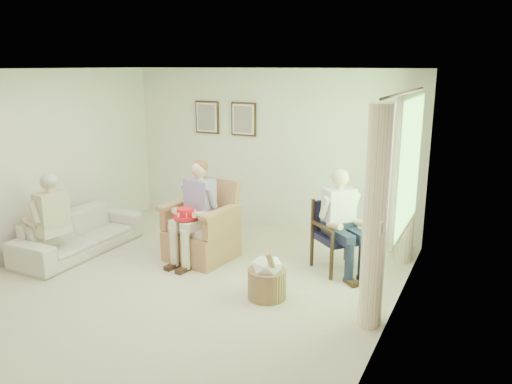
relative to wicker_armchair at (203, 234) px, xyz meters
The scene contains 18 objects.
floor 1.10m from the wicker_armchair, 77.53° to the right, with size 5.50×5.50×0.00m, color beige.
back_wall 1.99m from the wicker_armchair, 82.55° to the left, with size 5.00×0.04×2.60m, color silver.
left_wall 2.67m from the wicker_armchair, 155.80° to the right, with size 0.04×5.50×2.60m, color silver.
right_wall 3.06m from the wicker_armchair, 20.55° to the right, with size 0.04×5.50×2.60m, color silver.
ceiling 2.48m from the wicker_armchair, 77.53° to the right, with size 5.00×5.50×0.02m, color white.
window 2.97m from the wicker_armchair, ahead, with size 0.13×2.50×1.63m.
curtain_left 2.80m from the wicker_armchair, 17.42° to the right, with size 0.34×0.34×2.30m, color #FDEAC6.
curtain_right 2.92m from the wicker_armchair, 24.37° to the left, with size 0.34×0.34×2.30m, color #FDEAC6.
framed_print_left 2.40m from the wicker_armchair, 118.67° to the left, with size 0.45×0.05×0.55m.
framed_print_right 2.23m from the wicker_armchair, 97.55° to the left, with size 0.45×0.05×0.55m.
wicker_armchair is the anchor object (origin of this frame).
wood_armchair 1.92m from the wicker_armchair, 15.63° to the left, with size 0.59×0.55×0.91m.
sofa 1.83m from the wicker_armchair, 160.74° to the right, with size 0.76×1.93×0.56m, color beige.
person_wicker 0.48m from the wicker_armchair, 90.00° to the right, with size 0.40×0.63×1.38m.
person_dark 1.93m from the wicker_armchair, 11.18° to the left, with size 0.40×0.62×1.33m.
person_sofa 2.08m from the wicker_armchair, 147.21° to the right, with size 0.42×0.63×1.24m.
red_hat 0.51m from the wicker_armchair, 95.97° to the right, with size 0.32×0.32×0.14m.
hatbox 1.53m from the wicker_armchair, 28.99° to the right, with size 0.59×0.59×0.66m.
Camera 1 is at (3.35, -4.59, 2.65)m, focal length 35.00 mm.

